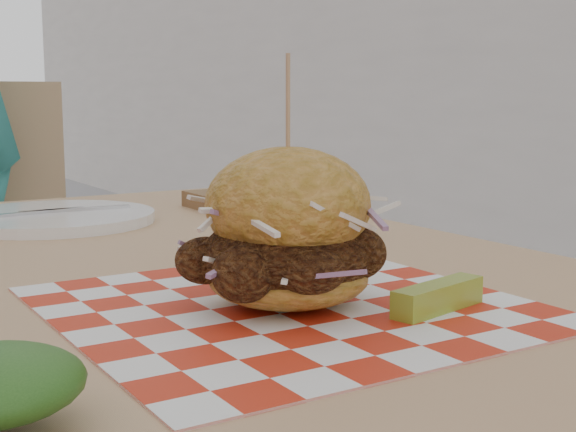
% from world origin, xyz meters
% --- Properties ---
extents(patio_table, '(0.80, 1.20, 0.75)m').
position_xyz_m(patio_table, '(-0.32, 0.11, 0.67)').
color(patio_table, tan).
rests_on(patio_table, ground).
extents(paper_liner, '(0.36, 0.36, 0.00)m').
position_xyz_m(paper_liner, '(-0.28, -0.09, 0.75)').
color(paper_liner, red).
rests_on(paper_liner, patio_table).
extents(sandwich, '(0.18, 0.18, 0.20)m').
position_xyz_m(sandwich, '(-0.28, -0.09, 0.81)').
color(sandwich, '#BF8436').
rests_on(sandwich, paper_liner).
extents(pickle_spear, '(0.10, 0.04, 0.02)m').
position_xyz_m(pickle_spear, '(-0.19, -0.17, 0.76)').
color(pickle_spear, '#84A830').
rests_on(pickle_spear, paper_liner).
extents(place_setting, '(0.27, 0.27, 0.02)m').
position_xyz_m(place_setting, '(-0.32, 0.45, 0.76)').
color(place_setting, white).
rests_on(place_setting, patio_table).
extents(kraft_tray, '(0.15, 0.12, 0.06)m').
position_xyz_m(kraft_tray, '(-0.03, 0.45, 0.77)').
color(kraft_tray, brown).
rests_on(kraft_tray, patio_table).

